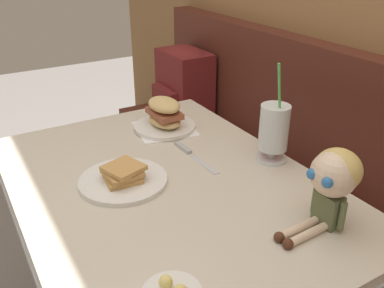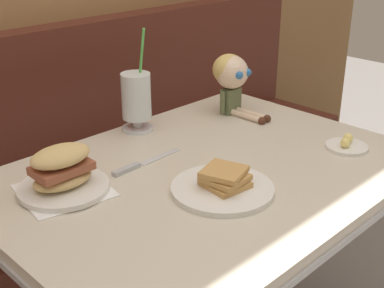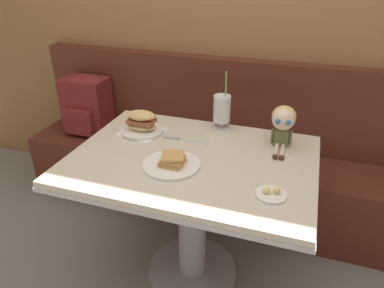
% 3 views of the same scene
% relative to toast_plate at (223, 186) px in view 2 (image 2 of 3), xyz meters
% --- Properties ---
extents(booth_bench, '(2.60, 0.48, 1.00)m').
position_rel_toast_plate_xyz_m(booth_bench, '(0.06, 0.74, -0.43)').
color(booth_bench, '#512319').
rests_on(booth_bench, ground).
extents(diner_table, '(1.11, 0.81, 0.74)m').
position_rel_toast_plate_xyz_m(diner_table, '(0.06, 0.11, -0.21)').
color(diner_table, beige).
rests_on(diner_table, ground).
extents(toast_plate, '(0.25, 0.25, 0.06)m').
position_rel_toast_plate_xyz_m(toast_plate, '(0.00, 0.00, 0.00)').
color(toast_plate, white).
rests_on(toast_plate, diner_table).
extents(milkshake_glass, '(0.10, 0.10, 0.32)m').
position_rel_toast_plate_xyz_m(milkshake_glass, '(0.11, 0.45, 0.09)').
color(milkshake_glass, silver).
rests_on(milkshake_glass, diner_table).
extents(sandwich_plate, '(0.23, 0.23, 0.12)m').
position_rel_toast_plate_xyz_m(sandwich_plate, '(-0.27, 0.27, 0.03)').
color(sandwich_plate, white).
rests_on(sandwich_plate, diner_table).
extents(butter_saucer, '(0.12, 0.12, 0.04)m').
position_rel_toast_plate_xyz_m(butter_saucer, '(0.44, -0.08, -0.01)').
color(butter_saucer, white).
rests_on(butter_saucer, diner_table).
extents(butter_knife, '(0.24, 0.03, 0.01)m').
position_rel_toast_plate_xyz_m(butter_knife, '(-0.06, 0.25, -0.01)').
color(butter_knife, silver).
rests_on(butter_knife, diner_table).
extents(seated_doll, '(0.12, 0.22, 0.20)m').
position_rel_toast_plate_xyz_m(seated_doll, '(0.43, 0.35, 0.11)').
color(seated_doll, '#5B6642').
rests_on(seated_doll, diner_table).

